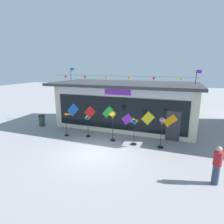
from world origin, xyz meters
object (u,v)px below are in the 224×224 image
at_px(wind_spinner_center_right, 134,127).
at_px(wind_spinner_right, 162,126).
at_px(wind_spinner_left, 88,125).
at_px(trash_bin, 42,120).
at_px(wind_spinner_far_left, 68,119).
at_px(wind_spinner_center_left, 113,117).
at_px(kite_shop_building, 126,104).
at_px(person_near_camera, 217,165).

bearing_deg(wind_spinner_center_right, wind_spinner_right, 4.21).
height_order(wind_spinner_left, trash_bin, wind_spinner_left).
bearing_deg(wind_spinner_center_right, wind_spinner_far_left, -179.19).
bearing_deg(wind_spinner_center_left, trash_bin, 171.28).
height_order(wind_spinner_center_left, wind_spinner_right, wind_spinner_center_left).
distance_m(wind_spinner_left, trash_bin, 4.83).
relative_size(kite_shop_building, wind_spinner_center_right, 6.26).
bearing_deg(wind_spinner_center_right, person_near_camera, -34.30).
distance_m(wind_spinner_right, person_near_camera, 3.90).
xyz_separation_m(wind_spinner_far_left, wind_spinner_center_right, (4.67, 0.07, -0.09)).
relative_size(wind_spinner_far_left, wind_spinner_center_right, 0.96).
xyz_separation_m(person_near_camera, trash_bin, (-12.18, 4.02, -0.39)).
distance_m(wind_spinner_center_left, wind_spinner_right, 3.11).
height_order(kite_shop_building, wind_spinner_center_right, kite_shop_building).
bearing_deg(person_near_camera, wind_spinner_far_left, 18.48).
bearing_deg(wind_spinner_far_left, wind_spinner_center_right, 0.81).
bearing_deg(wind_spinner_right, person_near_camera, -49.60).
height_order(kite_shop_building, trash_bin, kite_shop_building).
distance_m(wind_spinner_right, trash_bin, 9.78).
bearing_deg(wind_spinner_far_left, wind_spinner_center_left, 4.64).
height_order(wind_spinner_far_left, wind_spinner_right, wind_spinner_right).
bearing_deg(trash_bin, wind_spinner_left, -11.26).
distance_m(wind_spinner_far_left, wind_spinner_center_left, 3.24).
height_order(person_near_camera, trash_bin, person_near_camera).
xyz_separation_m(kite_shop_building, wind_spinner_center_right, (1.57, -3.64, -0.69)).
distance_m(kite_shop_building, person_near_camera, 8.68).
xyz_separation_m(wind_spinner_center_left, person_near_camera, (5.61, -3.02, -0.79)).
bearing_deg(kite_shop_building, person_near_camera, -48.53).
relative_size(wind_spinner_far_left, wind_spinner_center_left, 0.84).
bearing_deg(wind_spinner_far_left, wind_spinner_right, 1.69).
relative_size(wind_spinner_center_right, person_near_camera, 1.05).
relative_size(person_near_camera, trash_bin, 1.83).
distance_m(wind_spinner_center_left, person_near_camera, 6.41).
distance_m(kite_shop_building, wind_spinner_right, 4.78).
bearing_deg(wind_spinner_center_left, wind_spinner_left, 177.87).
height_order(wind_spinner_far_left, wind_spinner_center_right, wind_spinner_center_right).
bearing_deg(wind_spinner_left, person_near_camera, -22.46).
bearing_deg(wind_spinner_right, wind_spinner_center_left, 178.64).
xyz_separation_m(wind_spinner_far_left, wind_spinner_center_left, (3.20, 0.26, 0.41)).
bearing_deg(wind_spinner_center_left, wind_spinner_right, -1.36).
xyz_separation_m(wind_spinner_center_left, wind_spinner_center_right, (1.47, -0.19, -0.50)).
bearing_deg(wind_spinner_center_right, wind_spinner_left, 175.48).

